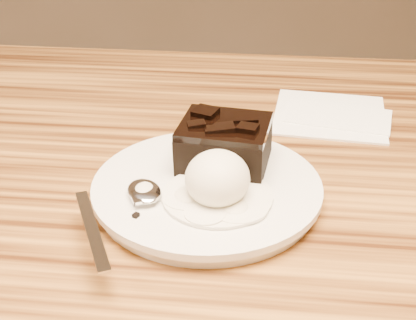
# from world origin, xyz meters

# --- Properties ---
(plate) EXTENTS (0.23, 0.23, 0.02)m
(plate) POSITION_xyz_m (0.10, -0.05, 0.76)
(plate) COLOR white
(plate) RESTS_ON dining_table
(brownie) EXTENTS (0.10, 0.09, 0.04)m
(brownie) POSITION_xyz_m (0.12, -0.01, 0.79)
(brownie) COLOR black
(brownie) RESTS_ON plate
(ice_cream_scoop) EXTENTS (0.06, 0.07, 0.05)m
(ice_cream_scoop) POSITION_xyz_m (0.12, -0.08, 0.79)
(ice_cream_scoop) COLOR silver
(ice_cream_scoop) RESTS_ON plate
(melt_puddle) EXTENTS (0.11, 0.11, 0.00)m
(melt_puddle) POSITION_xyz_m (0.12, -0.08, 0.77)
(melt_puddle) COLOR white
(melt_puddle) RESTS_ON plate
(spoon) EXTENTS (0.11, 0.18, 0.01)m
(spoon) POSITION_xyz_m (0.05, -0.08, 0.77)
(spoon) COLOR silver
(spoon) RESTS_ON plate
(napkin) EXTENTS (0.16, 0.16, 0.01)m
(napkin) POSITION_xyz_m (0.24, 0.16, 0.75)
(napkin) COLOR white
(napkin) RESTS_ON dining_table
(crumb_a) EXTENTS (0.01, 0.01, 0.00)m
(crumb_a) POSITION_xyz_m (0.05, -0.12, 0.77)
(crumb_a) COLOR black
(crumb_a) RESTS_ON plate
(crumb_b) EXTENTS (0.01, 0.01, 0.00)m
(crumb_b) POSITION_xyz_m (0.09, -0.06, 0.77)
(crumb_b) COLOR black
(crumb_b) RESTS_ON plate
(crumb_c) EXTENTS (0.01, 0.01, 0.00)m
(crumb_c) POSITION_xyz_m (0.10, -0.12, 0.77)
(crumb_c) COLOR black
(crumb_c) RESTS_ON plate
(crumb_d) EXTENTS (0.01, 0.01, 0.00)m
(crumb_d) POSITION_xyz_m (0.05, -0.09, 0.77)
(crumb_d) COLOR black
(crumb_d) RESTS_ON plate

